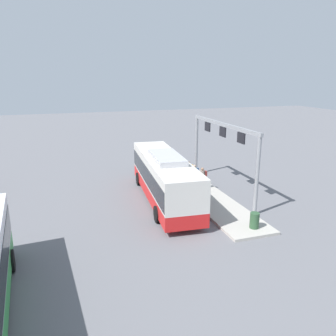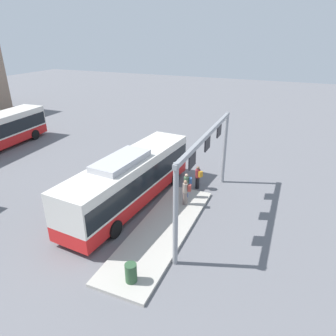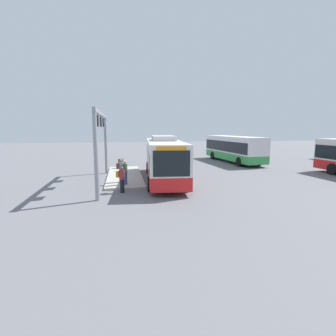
% 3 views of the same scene
% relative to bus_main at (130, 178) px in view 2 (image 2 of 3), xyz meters
% --- Properties ---
extents(ground_plane, '(120.00, 120.00, 0.00)m').
position_rel_bus_main_xyz_m(ground_plane, '(0.01, -0.00, -1.81)').
color(ground_plane, slate).
extents(platform_curb, '(10.00, 2.80, 0.16)m').
position_rel_bus_main_xyz_m(platform_curb, '(-2.02, -3.05, -1.73)').
color(platform_curb, '#B2ADA3').
rests_on(platform_curb, ground).
extents(bus_main, '(11.39, 3.41, 3.46)m').
position_rel_bus_main_xyz_m(bus_main, '(0.00, 0.00, 0.00)').
color(bus_main, red).
rests_on(bus_main, ground).
extents(person_boarding, '(0.51, 0.60, 1.67)m').
position_rel_bus_main_xyz_m(person_boarding, '(3.59, -3.29, -0.92)').
color(person_boarding, black).
rests_on(person_boarding, ground).
extents(person_waiting_near, '(0.48, 0.60, 1.67)m').
position_rel_bus_main_xyz_m(person_waiting_near, '(1.88, -3.07, -0.76)').
color(person_waiting_near, '#334C8C').
rests_on(person_waiting_near, platform_curb).
extents(person_waiting_mid, '(0.38, 0.56, 1.67)m').
position_rel_bus_main_xyz_m(person_waiting_mid, '(0.96, -3.33, -0.76)').
color(person_waiting_mid, slate).
rests_on(person_waiting_mid, platform_curb).
extents(platform_sign_gantry, '(9.80, 0.24, 5.20)m').
position_rel_bus_main_xyz_m(platform_sign_gantry, '(0.58, -4.64, 1.97)').
color(platform_sign_gantry, gray).
rests_on(platform_sign_gantry, ground).
extents(trash_bin, '(0.52, 0.52, 0.90)m').
position_rel_bus_main_xyz_m(trash_bin, '(-6.08, -3.38, -1.20)').
color(trash_bin, '#2D5133').
rests_on(trash_bin, platform_curb).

